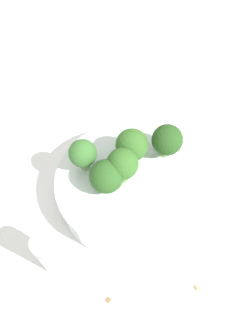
% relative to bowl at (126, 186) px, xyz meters
% --- Properties ---
extents(ground_plane, '(3.00, 3.00, 0.00)m').
position_rel_bowl_xyz_m(ground_plane, '(0.00, 0.00, -0.02)').
color(ground_plane, white).
extents(bowl, '(0.19, 0.19, 0.04)m').
position_rel_bowl_xyz_m(bowl, '(0.00, 0.00, 0.00)').
color(bowl, silver).
rests_on(bowl, ground_plane).
extents(broccoli_floret_0, '(0.04, 0.04, 0.05)m').
position_rel_bowl_xyz_m(broccoli_floret_0, '(0.06, -0.03, 0.05)').
color(broccoli_floret_0, '#8EB770').
rests_on(broccoli_floret_0, bowl).
extents(broccoli_floret_1, '(0.04, 0.04, 0.05)m').
position_rel_bowl_xyz_m(broccoli_floret_1, '(-0.02, 0.02, 0.05)').
color(broccoli_floret_1, '#84AD66').
rests_on(broccoli_floret_1, bowl).
extents(broccoli_floret_2, '(0.04, 0.04, 0.05)m').
position_rel_bowl_xyz_m(broccoli_floret_2, '(0.03, 0.01, 0.05)').
color(broccoli_floret_2, '#8EB770').
rests_on(broccoli_floret_2, bowl).
extents(broccoli_floret_3, '(0.04, 0.04, 0.05)m').
position_rel_bowl_xyz_m(broccoli_floret_3, '(0.00, 0.01, 0.05)').
color(broccoli_floret_3, '#7A9E5B').
rests_on(broccoli_floret_3, bowl).
extents(broccoli_floret_4, '(0.04, 0.04, 0.05)m').
position_rel_bowl_xyz_m(broccoli_floret_4, '(-0.01, 0.06, 0.05)').
color(broccoli_floret_4, '#84AD66').
rests_on(broccoli_floret_4, bowl).
extents(pepper_shaker, '(0.03, 0.03, 0.08)m').
position_rel_bowl_xyz_m(pepper_shaker, '(-0.13, 0.04, 0.02)').
color(pepper_shaker, silver).
rests_on(pepper_shaker, ground_plane).
extents(almond_crumb_0, '(0.01, 0.01, 0.01)m').
position_rel_bowl_xyz_m(almond_crumb_0, '(-0.08, -0.14, -0.02)').
color(almond_crumb_0, tan).
rests_on(almond_crumb_0, ground_plane).
extents(almond_crumb_1, '(0.01, 0.00, 0.01)m').
position_rel_bowl_xyz_m(almond_crumb_1, '(-0.14, -0.05, -0.02)').
color(almond_crumb_1, olive).
rests_on(almond_crumb_1, ground_plane).
extents(almond_crumb_2, '(0.01, 0.01, 0.01)m').
position_rel_bowl_xyz_m(almond_crumb_2, '(-0.13, 0.07, -0.02)').
color(almond_crumb_2, '#AD7F4C').
rests_on(almond_crumb_2, ground_plane).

